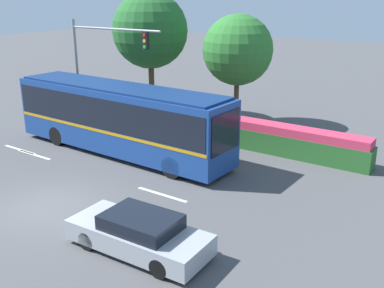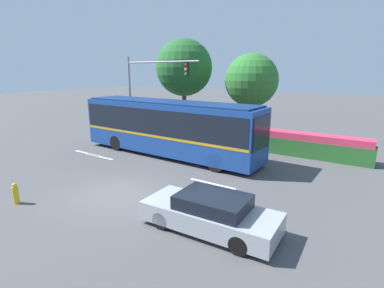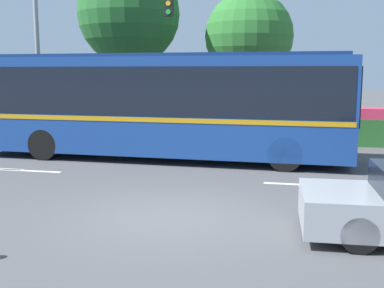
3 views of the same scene
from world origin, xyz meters
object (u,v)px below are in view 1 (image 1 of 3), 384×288
Objects in this scene: street_tree_left at (150,31)px; city_bus at (119,115)px; street_tree_centre at (238,50)px; traffic_light_pole at (97,57)px; sedan_foreground at (139,234)px.

city_bus is at bearing -63.40° from street_tree_left.
street_tree_left is 5.66m from street_tree_centre.
traffic_light_pole is 0.83× the size of street_tree_left.
traffic_light_pole is at bearing 148.89° from city_bus.
sedan_foreground is 0.59× the size of street_tree_left.
street_tree_centre reaches higher than sedan_foreground.
street_tree_left is at bearing -54.35° from sedan_foreground.
traffic_light_pole is at bearing -99.89° from street_tree_left.
city_bus is at bearing -105.32° from street_tree_centre.
street_tree_centre is at bearing 41.66° from traffic_light_pole.
sedan_foreground is at bearing -42.11° from city_bus.
traffic_light_pole is at bearing -138.34° from street_tree_centre.
traffic_light_pole is 4.19m from street_tree_left.
street_tree_left is 1.19× the size of street_tree_centre.
traffic_light_pole reaches higher than city_bus.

